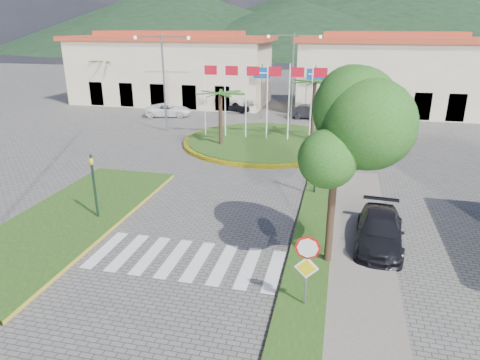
% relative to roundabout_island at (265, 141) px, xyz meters
% --- Properties ---
extents(ground, '(160.00, 160.00, 0.00)m').
position_rel_roundabout_island_xyz_m(ground, '(-0.00, -22.00, -0.18)').
color(ground, '#5D5B59').
rests_on(ground, ground).
extents(sidewalk_right, '(4.00, 28.00, 0.15)m').
position_rel_roundabout_island_xyz_m(sidewalk_right, '(6.00, -20.00, -0.10)').
color(sidewalk_right, gray).
rests_on(sidewalk_right, ground).
extents(verge_right, '(1.60, 28.00, 0.18)m').
position_rel_roundabout_island_xyz_m(verge_right, '(4.80, -20.00, -0.09)').
color(verge_right, '#1F4112').
rests_on(verge_right, ground).
extents(median_left, '(5.00, 14.00, 0.18)m').
position_rel_roundabout_island_xyz_m(median_left, '(-6.50, -16.00, -0.09)').
color(median_left, '#1F4112').
rests_on(median_left, ground).
extents(crosswalk, '(8.00, 3.00, 0.01)m').
position_rel_roundabout_island_xyz_m(crosswalk, '(-0.00, -18.00, -0.17)').
color(crosswalk, silver).
rests_on(crosswalk, ground).
extents(roundabout_island, '(12.70, 12.70, 6.00)m').
position_rel_roundabout_island_xyz_m(roundabout_island, '(0.00, 0.00, 0.00)').
color(roundabout_island, yellow).
rests_on(roundabout_island, ground).
extents(stop_sign, '(0.80, 0.11, 2.65)m').
position_rel_roundabout_island_xyz_m(stop_sign, '(4.90, -20.04, 1.61)').
color(stop_sign, slate).
rests_on(stop_sign, ground).
extents(deciduous_tree, '(3.60, 3.60, 6.80)m').
position_rel_roundabout_island_xyz_m(deciduous_tree, '(5.50, -17.00, 5.00)').
color(deciduous_tree, black).
rests_on(deciduous_tree, ground).
extents(traffic_light_left, '(0.15, 0.18, 3.20)m').
position_rel_roundabout_island_xyz_m(traffic_light_left, '(-5.20, -15.50, 1.77)').
color(traffic_light_left, black).
rests_on(traffic_light_left, ground).
extents(traffic_light_right, '(0.15, 0.18, 3.20)m').
position_rel_roundabout_island_xyz_m(traffic_light_right, '(4.50, -10.00, 1.77)').
color(traffic_light_right, black).
rests_on(traffic_light_right, ground).
extents(traffic_light_far, '(0.18, 0.15, 3.20)m').
position_rel_roundabout_island_xyz_m(traffic_light_far, '(8.00, 4.00, 1.77)').
color(traffic_light_far, black).
rests_on(traffic_light_far, ground).
extents(direction_sign_west, '(1.60, 0.14, 5.20)m').
position_rel_roundabout_island_xyz_m(direction_sign_west, '(-2.00, 8.97, 3.35)').
color(direction_sign_west, slate).
rests_on(direction_sign_west, ground).
extents(direction_sign_east, '(1.60, 0.14, 5.20)m').
position_rel_roundabout_island_xyz_m(direction_sign_east, '(3.00, 8.97, 3.35)').
color(direction_sign_east, slate).
rests_on(direction_sign_east, ground).
extents(street_lamp_centre, '(4.80, 0.16, 8.00)m').
position_rel_roundabout_island_xyz_m(street_lamp_centre, '(1.00, 8.00, 4.32)').
color(street_lamp_centre, slate).
rests_on(street_lamp_centre, ground).
extents(street_lamp_west, '(4.80, 0.16, 8.00)m').
position_rel_roundabout_island_xyz_m(street_lamp_west, '(-9.00, 2.00, 4.32)').
color(street_lamp_west, slate).
rests_on(street_lamp_west, ground).
extents(building_left, '(23.32, 9.54, 8.05)m').
position_rel_roundabout_island_xyz_m(building_left, '(-14.00, 16.00, 3.73)').
color(building_left, beige).
rests_on(building_left, ground).
extents(building_right, '(19.08, 9.54, 8.05)m').
position_rel_roundabout_island_xyz_m(building_right, '(10.00, 16.00, 3.73)').
color(building_right, beige).
rests_on(building_right, ground).
extents(hill_far_west, '(140.00, 140.00, 22.00)m').
position_rel_roundabout_island_xyz_m(hill_far_west, '(-55.00, 118.00, 10.82)').
color(hill_far_west, black).
rests_on(hill_far_west, ground).
extents(hill_far_mid, '(180.00, 180.00, 30.00)m').
position_rel_roundabout_island_xyz_m(hill_far_mid, '(15.00, 138.00, 14.82)').
color(hill_far_mid, black).
rests_on(hill_far_mid, ground).
extents(hill_near_back, '(110.00, 110.00, 16.00)m').
position_rel_roundabout_island_xyz_m(hill_near_back, '(-10.00, 108.00, 7.82)').
color(hill_near_back, black).
rests_on(hill_near_back, ground).
extents(white_van, '(4.95, 3.05, 1.28)m').
position_rel_roundabout_island_xyz_m(white_van, '(-11.32, 8.00, 0.46)').
color(white_van, white).
rests_on(white_van, ground).
extents(car_dark_a, '(3.92, 2.39, 1.25)m').
position_rel_roundabout_island_xyz_m(car_dark_a, '(-5.42, 12.03, 0.45)').
color(car_dark_a, black).
rests_on(car_dark_a, ground).
extents(car_dark_b, '(4.05, 1.48, 1.33)m').
position_rel_roundabout_island_xyz_m(car_dark_b, '(2.69, 10.14, 0.49)').
color(car_dark_b, black).
rests_on(car_dark_b, ground).
extents(car_side_right, '(2.19, 4.71, 1.33)m').
position_rel_roundabout_island_xyz_m(car_side_right, '(7.50, -15.00, 0.49)').
color(car_side_right, black).
rests_on(car_side_right, ground).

